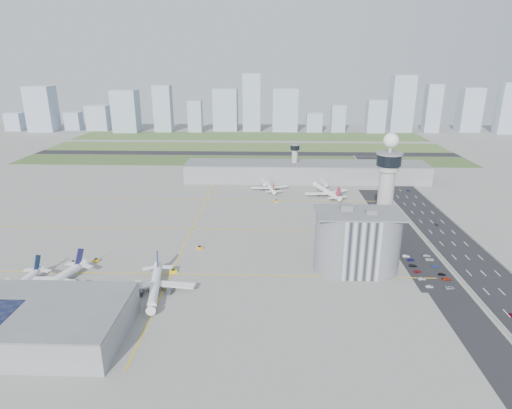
{
  "coord_description": "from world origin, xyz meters",
  "views": [
    {
      "loc": [
        8.43,
        -217.87,
        100.03
      ],
      "look_at": [
        0.0,
        35.0,
        15.0
      ],
      "focal_mm": 30.0,
      "sensor_mm": 36.0,
      "label": 1
    }
  ],
  "objects_px": {
    "tug_5": "(343,197)",
    "car_hw_1": "(437,225)",
    "car_lot_2": "(418,271)",
    "car_lot_10": "(430,259)",
    "airplane_near_b": "(52,278)",
    "jet_bridge_near_2": "(124,302)",
    "tug_2": "(173,271)",
    "tug_1": "(96,260)",
    "car_lot_7": "(447,279)",
    "secondary_tower": "(295,159)",
    "airplane_far_b": "(326,188)",
    "car_hw_2": "(408,190)",
    "airplane_near_a": "(16,283)",
    "car_lot_9": "(436,266)",
    "car_lot_11": "(427,256)",
    "tug_3": "(199,248)",
    "car_lot_8": "(442,274)",
    "jet_bridge_far_1": "(321,182)",
    "tug_4": "(277,201)",
    "car_hw_4": "(375,171)",
    "car_lot_6": "(450,288)",
    "car_lot_3": "(413,266)",
    "tug_0": "(73,262)",
    "control_tower": "(386,187)",
    "car_hw_0": "(512,316)",
    "airplane_far_a": "(269,184)",
    "airplane_near_c": "(154,282)",
    "jet_bridge_far_0": "(262,182)",
    "car_lot_5": "(406,256)",
    "car_lot_4": "(411,259)",
    "car_lot_1": "(422,279)",
    "car_lot_0": "(429,286)",
    "admin_building": "(357,242)"
  },
  "relations": [
    {
      "from": "tug_5",
      "to": "car_hw_1",
      "type": "xyz_separation_m",
      "value": [
        51.24,
        -56.0,
        -0.51
      ]
    },
    {
      "from": "car_lot_2",
      "to": "car_lot_10",
      "type": "xyz_separation_m",
      "value": [
        10.7,
        13.74,
        0.08
      ]
    },
    {
      "from": "airplane_near_b",
      "to": "jet_bridge_near_2",
      "type": "xyz_separation_m",
      "value": [
        37.59,
        -14.28,
        -3.19
      ]
    },
    {
      "from": "tug_2",
      "to": "tug_1",
      "type": "bearing_deg",
      "value": 50.49
    },
    {
      "from": "car_lot_2",
      "to": "car_lot_7",
      "type": "distance_m",
      "value": 13.63
    },
    {
      "from": "secondary_tower",
      "to": "car_lot_2",
      "type": "distance_m",
      "value": 182.79
    },
    {
      "from": "airplane_far_b",
      "to": "car_hw_2",
      "type": "relative_size",
      "value": 10.47
    },
    {
      "from": "airplane_near_a",
      "to": "car_lot_9",
      "type": "distance_m",
      "value": 201.59
    },
    {
      "from": "car_lot_11",
      "to": "tug_3",
      "type": "bearing_deg",
      "value": 89.66
    },
    {
      "from": "jet_bridge_near_2",
      "to": "car_lot_8",
      "type": "relative_size",
      "value": 3.94
    },
    {
      "from": "airplane_near_b",
      "to": "car_hw_1",
      "type": "xyz_separation_m",
      "value": [
        206.53,
        88.08,
        -5.49
      ]
    },
    {
      "from": "car_hw_1",
      "to": "jet_bridge_far_1",
      "type": "bearing_deg",
      "value": 126.22
    },
    {
      "from": "tug_4",
      "to": "car_hw_4",
      "type": "bearing_deg",
      "value": 30.68
    },
    {
      "from": "car_lot_6",
      "to": "car_lot_3",
      "type": "bearing_deg",
      "value": 18.81
    },
    {
      "from": "car_hw_2",
      "to": "car_hw_4",
      "type": "relative_size",
      "value": 1.18
    },
    {
      "from": "tug_5",
      "to": "car_hw_2",
      "type": "height_order",
      "value": "tug_5"
    },
    {
      "from": "tug_0",
      "to": "tug_1",
      "type": "distance_m",
      "value": 11.39
    },
    {
      "from": "control_tower",
      "to": "car_hw_2",
      "type": "bearing_deg",
      "value": 65.95
    },
    {
      "from": "tug_5",
      "to": "car_lot_10",
      "type": "height_order",
      "value": "tug_5"
    },
    {
      "from": "car_hw_0",
      "to": "car_hw_2",
      "type": "xyz_separation_m",
      "value": [
        12.18,
        180.09,
        0.03
      ]
    },
    {
      "from": "tug_1",
      "to": "tug_3",
      "type": "relative_size",
      "value": 0.97
    },
    {
      "from": "airplane_far_a",
      "to": "car_lot_11",
      "type": "distance_m",
      "value": 150.4
    },
    {
      "from": "airplane_near_c",
      "to": "tug_5",
      "type": "height_order",
      "value": "airplane_near_c"
    },
    {
      "from": "airplane_near_a",
      "to": "car_lot_6",
      "type": "height_order",
      "value": "airplane_near_a"
    },
    {
      "from": "control_tower",
      "to": "tug_3",
      "type": "distance_m",
      "value": 108.36
    },
    {
      "from": "jet_bridge_far_1",
      "to": "car_lot_10",
      "type": "xyz_separation_m",
      "value": [
        41.37,
        -142.35,
        -2.23
      ]
    },
    {
      "from": "airplane_near_b",
      "to": "car_lot_3",
      "type": "bearing_deg",
      "value": 114.9
    },
    {
      "from": "jet_bridge_far_0",
      "to": "car_lot_9",
      "type": "xyz_separation_m",
      "value": [
        91.67,
        -150.16,
        -2.26
      ]
    },
    {
      "from": "secondary_tower",
      "to": "car_hw_4",
      "type": "relative_size",
      "value": 9.11
    },
    {
      "from": "car_lot_5",
      "to": "car_lot_10",
      "type": "xyz_separation_m",
      "value": [
        11.17,
        -3.74,
        -0.0
      ]
    },
    {
      "from": "car_lot_2",
      "to": "car_lot_11",
      "type": "height_order",
      "value": "car_lot_11"
    },
    {
      "from": "tug_5",
      "to": "car_lot_4",
      "type": "bearing_deg",
      "value": 149.67
    },
    {
      "from": "airplane_far_b",
      "to": "tug_0",
      "type": "distance_m",
      "value": 191.85
    },
    {
      "from": "car_lot_1",
      "to": "car_lot_7",
      "type": "height_order",
      "value": "car_lot_7"
    },
    {
      "from": "airplane_far_a",
      "to": "jet_bridge_near_2",
      "type": "xyz_separation_m",
      "value": [
        -61.26,
        -179.27,
        -2.22
      ]
    },
    {
      "from": "car_lot_10",
      "to": "secondary_tower",
      "type": "bearing_deg",
      "value": 17.17
    },
    {
      "from": "car_lot_7",
      "to": "car_hw_4",
      "type": "xyz_separation_m",
      "value": [
        14.01,
        211.73,
        -0.06
      ]
    },
    {
      "from": "airplane_near_b",
      "to": "airplane_near_c",
      "type": "bearing_deg",
      "value": 103.05
    },
    {
      "from": "car_lot_4",
      "to": "car_lot_10",
      "type": "relative_size",
      "value": 0.84
    },
    {
      "from": "control_tower",
      "to": "airplane_near_b",
      "type": "bearing_deg",
      "value": -161.4
    },
    {
      "from": "car_lot_10",
      "to": "airplane_near_b",
      "type": "bearing_deg",
      "value": 96.79
    },
    {
      "from": "tug_1",
      "to": "car_lot_11",
      "type": "bearing_deg",
      "value": 107.74
    },
    {
      "from": "car_lot_0",
      "to": "car_lot_5",
      "type": "xyz_separation_m",
      "value": [
        -1.05,
        32.51,
        0.0
      ]
    },
    {
      "from": "admin_building",
      "to": "car_lot_2",
      "type": "height_order",
      "value": "admin_building"
    },
    {
      "from": "car_hw_1",
      "to": "car_lot_6",
      "type": "bearing_deg",
      "value": -105.17
    },
    {
      "from": "secondary_tower",
      "to": "car_hw_0",
      "type": "distance_m",
      "value": 227.11
    },
    {
      "from": "tug_1",
      "to": "car_lot_3",
      "type": "bearing_deg",
      "value": 103.76
    },
    {
      "from": "admin_building",
      "to": "airplane_near_a",
      "type": "xyz_separation_m",
      "value": [
        -157.14,
        -29.19,
        -9.83
      ]
    },
    {
      "from": "tug_3",
      "to": "car_lot_5",
      "type": "relative_size",
      "value": 0.87
    },
    {
      "from": "car_lot_1",
      "to": "airplane_far_b",
      "type": "bearing_deg",
      "value": 7.68
    }
  ]
}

